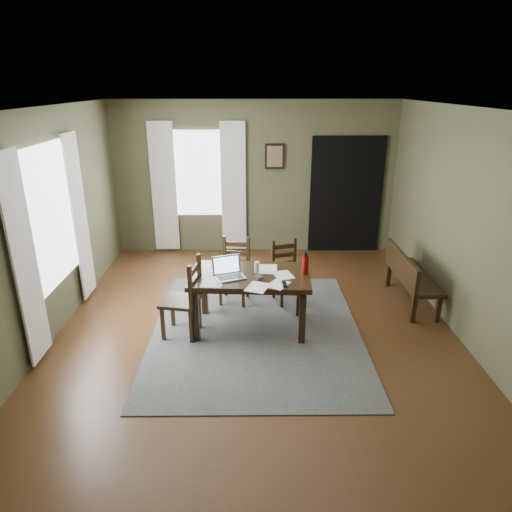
{
  "coord_description": "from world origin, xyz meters",
  "views": [
    {
      "loc": [
        -0.05,
        -5.09,
        2.95
      ],
      "look_at": [
        0.0,
        0.3,
        0.9
      ],
      "focal_mm": 32.0,
      "sensor_mm": 36.0,
      "label": 1
    }
  ],
  "objects_px": {
    "dining_table": "(250,281)",
    "chair_back_right": "(287,272)",
    "chair_end": "(185,299)",
    "water_bottle": "(305,264)",
    "chair_back_left": "(235,271)",
    "bench": "(409,273)",
    "laptop": "(228,272)"
  },
  "relations": [
    {
      "from": "dining_table",
      "to": "chair_back_right",
      "type": "distance_m",
      "value": 0.98
    },
    {
      "from": "chair_end",
      "to": "water_bottle",
      "type": "xyz_separation_m",
      "value": [
        1.47,
        0.18,
        0.38
      ]
    },
    {
      "from": "dining_table",
      "to": "water_bottle",
      "type": "distance_m",
      "value": 0.71
    },
    {
      "from": "dining_table",
      "to": "chair_back_left",
      "type": "xyz_separation_m",
      "value": [
        -0.22,
        0.79,
        -0.2
      ]
    },
    {
      "from": "bench",
      "to": "chair_end",
      "type": "bearing_deg",
      "value": 106.1
    },
    {
      "from": "dining_table",
      "to": "laptop",
      "type": "height_order",
      "value": "laptop"
    },
    {
      "from": "laptop",
      "to": "dining_table",
      "type": "bearing_deg",
      "value": -6.41
    },
    {
      "from": "chair_back_left",
      "to": "dining_table",
      "type": "bearing_deg",
      "value": -64.44
    },
    {
      "from": "chair_back_left",
      "to": "chair_back_right",
      "type": "xyz_separation_m",
      "value": [
        0.74,
        0.0,
        -0.02
      ]
    },
    {
      "from": "laptop",
      "to": "chair_end",
      "type": "bearing_deg",
      "value": 170.33
    },
    {
      "from": "chair_end",
      "to": "bench",
      "type": "relative_size",
      "value": 0.74
    },
    {
      "from": "chair_end",
      "to": "chair_back_right",
      "type": "bearing_deg",
      "value": 136.34
    },
    {
      "from": "chair_back_right",
      "to": "laptop",
      "type": "xyz_separation_m",
      "value": [
        -0.78,
        -0.87,
        0.38
      ]
    },
    {
      "from": "dining_table",
      "to": "laptop",
      "type": "bearing_deg",
      "value": -162.55
    },
    {
      "from": "chair_back_right",
      "to": "bench",
      "type": "bearing_deg",
      "value": -21.49
    },
    {
      "from": "laptop",
      "to": "water_bottle",
      "type": "height_order",
      "value": "water_bottle"
    },
    {
      "from": "chair_back_left",
      "to": "laptop",
      "type": "relative_size",
      "value": 2.13
    },
    {
      "from": "dining_table",
      "to": "laptop",
      "type": "xyz_separation_m",
      "value": [
        -0.27,
        -0.07,
        0.15
      ]
    },
    {
      "from": "chair_end",
      "to": "chair_back_right",
      "type": "xyz_separation_m",
      "value": [
        1.32,
        0.97,
        -0.06
      ]
    },
    {
      "from": "water_bottle",
      "to": "bench",
      "type": "bearing_deg",
      "value": 24.13
    },
    {
      "from": "chair_end",
      "to": "chair_back_left",
      "type": "xyz_separation_m",
      "value": [
        0.57,
        0.97,
        -0.04
      ]
    },
    {
      "from": "water_bottle",
      "to": "chair_end",
      "type": "bearing_deg",
      "value": -173.09
    },
    {
      "from": "bench",
      "to": "water_bottle",
      "type": "bearing_deg",
      "value": 114.13
    },
    {
      "from": "laptop",
      "to": "bench",
      "type": "bearing_deg",
      "value": -3.62
    },
    {
      "from": "chair_end",
      "to": "water_bottle",
      "type": "relative_size",
      "value": 3.67
    },
    {
      "from": "dining_table",
      "to": "bench",
      "type": "bearing_deg",
      "value": 20.57
    },
    {
      "from": "bench",
      "to": "chair_back_right",
      "type": "bearing_deg",
      "value": 86.74
    },
    {
      "from": "chair_back_left",
      "to": "water_bottle",
      "type": "height_order",
      "value": "water_bottle"
    },
    {
      "from": "chair_back_right",
      "to": "bench",
      "type": "xyz_separation_m",
      "value": [
        1.71,
        -0.1,
        0.02
      ]
    },
    {
      "from": "bench",
      "to": "water_bottle",
      "type": "xyz_separation_m",
      "value": [
        -1.55,
        -0.69,
        0.42
      ]
    },
    {
      "from": "bench",
      "to": "laptop",
      "type": "xyz_separation_m",
      "value": [
        -2.49,
        -0.77,
        0.36
      ]
    },
    {
      "from": "dining_table",
      "to": "chair_back_right",
      "type": "bearing_deg",
      "value": 60.13
    }
  ]
}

